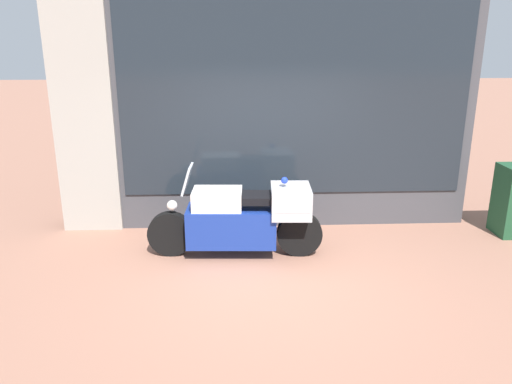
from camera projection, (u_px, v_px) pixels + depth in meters
ground_plane at (277, 279)px, 6.12m from camera, size 60.00×60.00×0.00m
shop_building at (240, 94)px, 7.40m from camera, size 6.23×0.55×4.05m
window_display at (289, 193)px, 7.93m from camera, size 4.90×0.30×1.98m
paramedic_motorcycle at (244, 217)px, 6.65m from camera, size 2.35×0.66×1.26m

